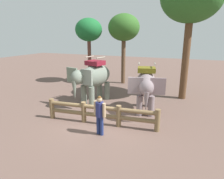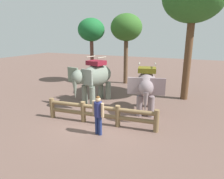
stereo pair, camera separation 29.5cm
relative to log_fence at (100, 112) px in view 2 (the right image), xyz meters
name	(u,v)px [view 2 (the right image)]	position (x,y,z in m)	size (l,w,h in m)	color
ground_plane	(101,123)	(0.00, 0.14, -0.61)	(60.00, 60.00, 0.00)	brown
log_fence	(100,112)	(0.00, 0.00, 0.00)	(5.59, 0.86, 1.05)	brown
elephant_near_left	(94,77)	(-1.88, 2.81, 1.03)	(2.13, 3.48, 2.92)	slate
elephant_center	(146,86)	(1.60, 2.40, 0.94)	(2.09, 3.29, 2.75)	gray
tourist_woman_in_black	(98,112)	(0.43, -0.97, 0.42)	(0.61, 0.42, 1.77)	navy
tree_far_left	(126,28)	(-1.90, 8.51, 4.13)	(2.65, 2.65, 5.95)	brown
tree_far_right	(91,31)	(-4.78, 7.61, 3.93)	(2.30, 2.30, 5.61)	brown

